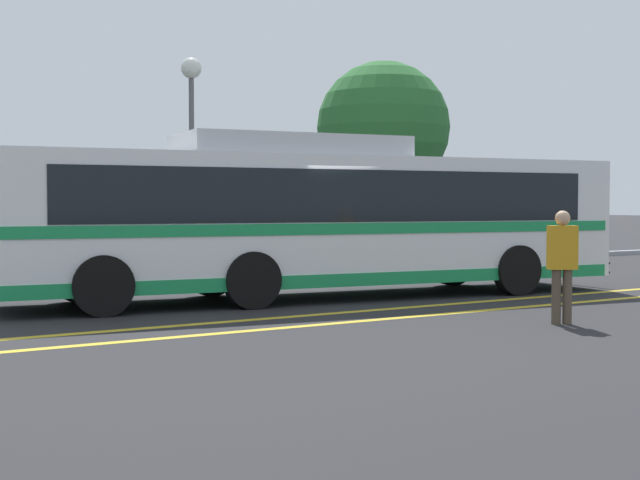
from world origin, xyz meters
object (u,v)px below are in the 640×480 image
Objects in this scene: transit_bus at (319,217)px; street_lamp at (191,108)px; parked_car_2 at (175,250)px; parked_car_3 at (388,244)px; pedestrian_1 at (562,260)px; parked_car_4 at (526,241)px; tree_1 at (383,128)px.

street_lamp reaches higher than transit_bus.
street_lamp reaches higher than parked_car_2.
pedestrian_1 reaches higher than parked_car_3.
parked_car_3 is 2.71× the size of pedestrian_1.
parked_car_2 is at bearing -165.54° from transit_bus.
parked_car_4 is at bearing -104.51° from pedestrian_1.
street_lamp reaches higher than parked_car_4.
tree_1 reaches higher than parked_car_4.
parked_car_3 is at bearing -84.89° from pedestrian_1.
parked_car_2 is 6.32m from parked_car_3.
tree_1 reaches higher than parked_car_3.
parked_car_4 is 0.70× the size of street_lamp.
pedestrian_1 is (-4.64, -10.52, 0.27)m from parked_car_3.
street_lamp is (-10.03, 2.44, 3.71)m from parked_car_4.
tree_1 is (-0.93, 6.08, 3.84)m from parked_car_4.
pedestrian_1 is 0.25× the size of tree_1.
tree_1 is (9.09, 3.64, 0.13)m from street_lamp.
parked_car_4 is 0.58× the size of tree_1.
transit_bus is at bearing -49.61° from pedestrian_1.
parked_car_3 reaches higher than parked_car_2.
transit_bus is 1.84× the size of tree_1.
parked_car_3 is (5.69, 5.35, -0.86)m from transit_bus.
transit_bus reaches higher than parked_car_2.
parked_car_2 is at bearing -52.16° from pedestrian_1.
transit_bus is at bearing -95.74° from street_lamp.
parked_car_4 is (5.09, -0.24, -0.02)m from parked_car_3.
street_lamp is at bearing -116.86° from parked_car_3.
transit_bus is 2.21× the size of street_lamp.
tree_1 is at bearing 8.90° from parked_car_4.
parked_car_2 is 11.42m from parked_car_4.
pedestrian_1 is at bearing 19.45° from transit_bus.
parked_car_2 is at bearing -124.03° from street_lamp.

